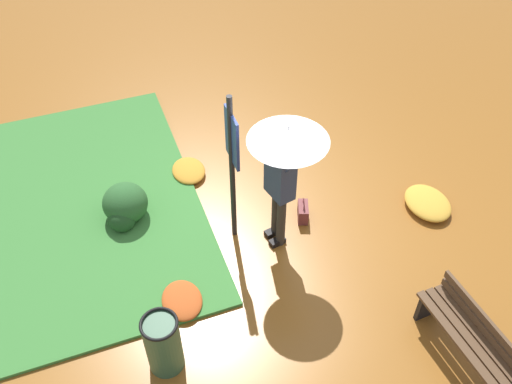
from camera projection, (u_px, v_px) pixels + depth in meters
The scene contains 11 objects.
ground_plane at pixel (270, 224), 7.95m from camera, with size 18.00×18.00×0.00m, color brown.
grass_verge at pixel (56, 213), 8.07m from camera, with size 4.80×4.00×0.05m.
person_with_umbrella at pixel (284, 157), 6.62m from camera, with size 0.96×0.96×2.04m.
info_sign_post at pixel (232, 154), 6.81m from camera, with size 0.44×0.07×2.30m.
handbag at pixel (303, 212), 7.94m from camera, with size 0.33×0.24×0.37m.
park_bench at pixel (469, 339), 6.19m from camera, with size 1.40×0.45×0.75m.
trash_bin at pixel (163, 344), 6.14m from camera, with size 0.42×0.42×0.83m.
shrub_cluster at pixel (125, 206), 7.83m from camera, with size 0.69×0.63×0.57m.
leaf_pile_near_person at pixel (189, 171), 8.64m from camera, with size 0.62×0.50×0.14m.
leaf_pile_by_bench at pixel (428, 203), 8.13m from camera, with size 0.77×0.62×0.17m.
leaf_pile_far_path at pixel (182, 300), 6.96m from camera, with size 0.62×0.50×0.14m.
Camera 1 is at (4.93, -2.03, 5.92)m, focal length 39.50 mm.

